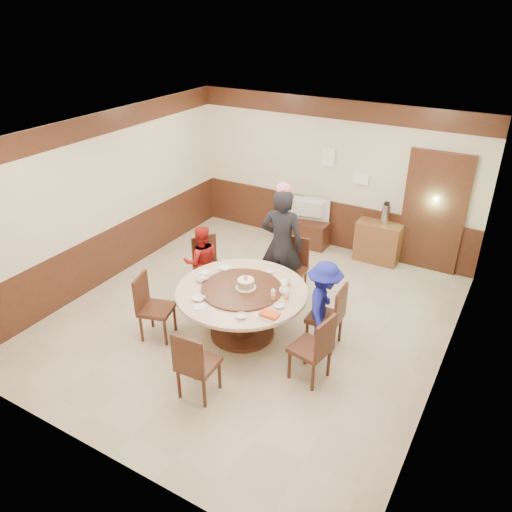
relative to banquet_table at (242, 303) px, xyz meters
The scene contains 32 objects.
room 0.70m from the banquet_table, 100.40° to the left, with size 6.00×6.04×2.84m.
banquet_table is the anchor object (origin of this frame).
chair_0 1.22m from the banquet_table, 17.78° to the left, with size 0.47×0.46×0.97m.
chair_1 1.35m from the banquet_table, 84.17° to the left, with size 0.48×0.49×0.97m.
chair_2 1.27m from the banquet_table, 146.27° to the left, with size 0.61×0.60×0.97m.
chair_3 1.25m from the banquet_table, 148.26° to the right, with size 0.56×0.55×0.97m.
chair_4 1.35m from the banquet_table, 82.19° to the right, with size 0.47×0.48×0.97m.
chair_5 1.32m from the banquet_table, 16.27° to the right, with size 0.52×0.51×0.97m.
person_standing 1.27m from the banquet_table, 90.08° to the left, with size 0.68×0.45×1.86m, color black.
person_red 1.29m from the banquet_table, 151.46° to the left, with size 0.59×0.46×1.21m, color #A11915.
person_blue 1.15m from the banquet_table, 17.34° to the left, with size 0.84×0.48×1.30m, color #171E99.
birthday_cake 0.32m from the banquet_table, 37.60° to the left, with size 0.29×0.29×0.20m.
teapot_left 0.69m from the banquet_table, behind, with size 0.17×0.15×0.13m, color white.
teapot_right 0.66m from the banquet_table, 20.00° to the left, with size 0.17×0.15×0.13m, color white.
bowl_0 0.68m from the banquet_table, 144.98° to the left, with size 0.17×0.17×0.04m, color white.
bowl_1 0.72m from the banquet_table, 58.77° to the right, with size 0.14×0.14×0.05m, color white.
bowl_2 0.67m from the banquet_table, 125.35° to the right, with size 0.17×0.17×0.04m, color white.
bowl_3 0.71m from the banquet_table, 11.71° to the right, with size 0.14×0.14×0.05m, color white.
bowl_4 0.75m from the banquet_table, behind, with size 0.14×0.14×0.04m, color white.
bowl_5 0.67m from the banquet_table, 79.38° to the left, with size 0.13×0.13×0.04m, color white.
saucer_near 0.73m from the banquet_table, 111.04° to the right, with size 0.18×0.18×0.01m, color white.
saucer_far 0.71m from the banquet_table, 48.01° to the left, with size 0.18×0.18×0.01m, color white.
shrimp_platter 0.80m from the banquet_table, 30.59° to the right, with size 0.30×0.20×0.06m.
bottle_0 0.59m from the banquet_table, ahead, with size 0.06×0.06×0.16m, color white.
bottle_1 0.74m from the banquet_table, ahead, with size 0.06×0.06×0.16m, color white.
bottle_2 0.72m from the banquet_table, 33.00° to the left, with size 0.06×0.06×0.16m, color white.
tv_stand 3.21m from the banquet_table, 97.95° to the left, with size 0.85×0.45×0.50m, color #402014.
television 3.20m from the banquet_table, 97.95° to the left, with size 0.81×0.11×0.46m, color gray.
side_cabinet 3.34m from the banquet_table, 73.11° to the left, with size 0.80×0.40×0.75m, color brown.
thermos 3.38m from the banquet_table, 71.95° to the left, with size 0.15×0.15×0.38m, color silver.
notice_left 3.59m from the banquet_table, 93.19° to the left, with size 0.25×0.00×0.35m, color white.
notice_right 3.52m from the banquet_table, 82.19° to the left, with size 0.30×0.00×0.22m, color white.
Camera 1 is at (3.23, -5.44, 4.39)m, focal length 35.00 mm.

